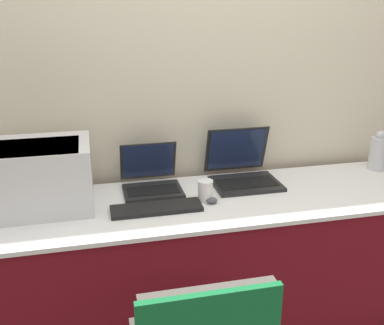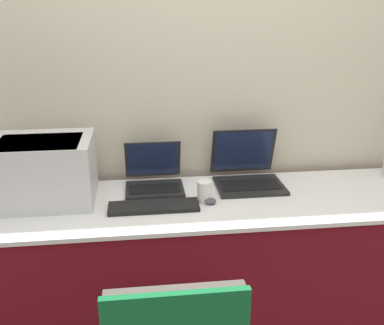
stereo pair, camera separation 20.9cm
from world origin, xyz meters
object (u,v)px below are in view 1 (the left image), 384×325
laptop_right (242,171)px  laptop_left (151,180)px  metal_pitcher (378,152)px  mouse (211,200)px  coffee_cup (205,191)px  printer (39,174)px  external_keyboard (156,208)px

laptop_right → laptop_left: bearing=179.9°
metal_pitcher → mouse: bearing=-167.3°
laptop_right → mouse: 0.33m
coffee_cup → metal_pitcher: bearing=10.7°
laptop_right → coffee_cup: laptop_right is taller
laptop_left → mouse: bearing=-43.7°
printer → external_keyboard: size_ratio=1.12×
mouse → metal_pitcher: size_ratio=0.25×
laptop_left → metal_pitcher: bearing=-0.1°
external_keyboard → laptop_left: bearing=87.0°
mouse → laptop_left: bearing=136.3°
printer → external_keyboard: 0.55m
laptop_left → metal_pitcher: (1.27, -0.00, 0.05)m
printer → metal_pitcher: printer is taller
laptop_right → external_keyboard: bearing=-153.1°
coffee_cup → laptop_left: bearing=138.4°
external_keyboard → metal_pitcher: 1.31m
external_keyboard → metal_pitcher: metal_pitcher is taller
coffee_cup → metal_pitcher: size_ratio=0.46×
printer → laptop_left: 0.53m
printer → metal_pitcher: bearing=2.8°
laptop_left → external_keyboard: (-0.01, -0.25, -0.04)m
laptop_left → metal_pitcher: metal_pitcher is taller
printer → laptop_right: (0.99, 0.09, -0.10)m
external_keyboard → mouse: 0.26m
printer → coffee_cup: (0.74, -0.11, -0.11)m
coffee_cup → mouse: coffee_cup is taller
laptop_left → laptop_right: size_ratio=0.85×
laptop_left → coffee_cup: laptop_left is taller
laptop_left → mouse: size_ratio=5.09×
printer → external_keyboard: printer is taller
laptop_left → coffee_cup: bearing=-41.6°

